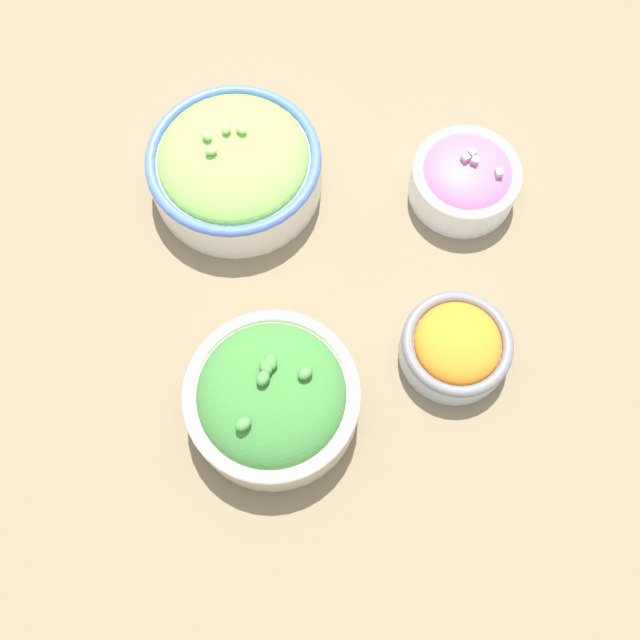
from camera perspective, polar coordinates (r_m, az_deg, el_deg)
The scene contains 5 objects.
ground_plane at distance 0.76m, azimuth 0.00°, elevation -0.80°, with size 3.00×3.00×0.00m, color #75664C.
bowl_broccoli at distance 0.70m, azimuth -3.85°, elevation -6.19°, with size 0.17×0.17×0.09m.
bowl_lettuce at distance 0.81m, azimuth -6.85°, elevation 12.21°, with size 0.19×0.19×0.09m.
bowl_red_onion at distance 0.82m, azimuth 11.54°, elevation 11.07°, with size 0.12×0.12×0.06m.
bowl_carrots at distance 0.74m, azimuth 10.86°, elevation -1.91°, with size 0.11×0.11×0.05m.
Camera 1 is at (0.25, 0.05, 0.71)m, focal length 40.00 mm.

